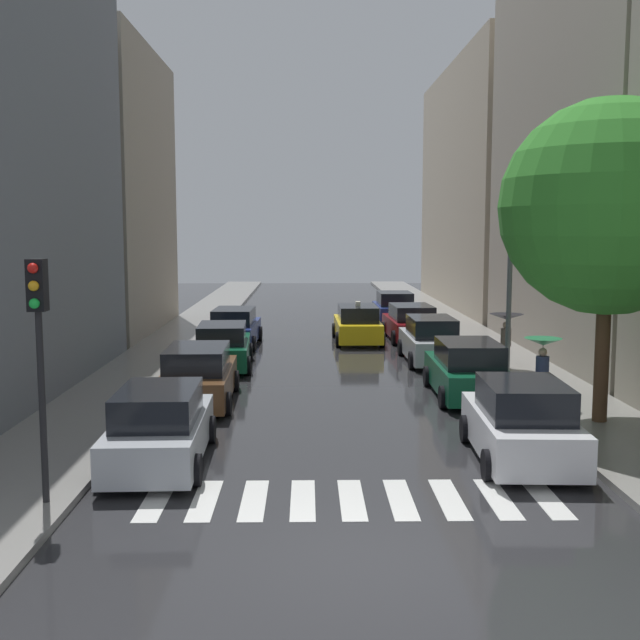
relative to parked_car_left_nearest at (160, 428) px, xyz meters
The scene contains 22 objects.
ground_plane 19.39m from the parked_car_left_nearest, 78.31° to the left, with size 28.00×72.00×0.04m, color #29292C.
sidewalk_left 19.16m from the parked_car_left_nearest, 97.73° to the left, with size 3.00×72.00×0.15m, color gray.
sidewalk_right 21.66m from the parked_car_left_nearest, 61.21° to the left, with size 3.00×72.00×0.15m, color gray.
crosswalk_stripes 4.60m from the parked_car_left_nearest, 29.91° to the right, with size 7.65×2.20×0.01m.
building_left_mid 23.13m from the parked_car_left_nearest, 108.43° to the left, with size 6.00×12.05×13.31m, color #9E9384.
building_right_mid 21.87m from the parked_car_left_nearest, 42.73° to the left, with size 6.00×15.51×17.72m, color #9E9384.
building_right_far 37.06m from the parked_car_left_nearest, 65.82° to the left, with size 6.00×21.26×15.02m, color #B2A38C.
parked_car_left_nearest is the anchor object (origin of this frame).
parked_car_left_second 5.76m from the parked_car_left_nearest, 89.95° to the left, with size 2.16×4.81×1.66m.
parked_car_left_third 11.51m from the parked_car_left_nearest, 89.61° to the left, with size 2.24×4.63×1.60m.
parked_car_left_fourth 16.71m from the parked_car_left_nearest, 89.92° to the left, with size 2.16×4.72×1.62m.
parked_car_right_nearest 7.69m from the parked_car_left_nearest, ahead, with size 2.25×4.36×1.76m.
parked_car_right_second 10.18m from the parked_car_left_nearest, 39.56° to the left, with size 2.15×4.68×1.69m.
parked_car_right_third 14.71m from the parked_car_left_nearest, 58.40° to the left, with size 2.04×4.61×1.71m.
parked_car_right_fourth 19.90m from the parked_car_left_nearest, 67.10° to the left, with size 2.30×4.81×1.60m.
parked_car_right_fifth 25.57m from the parked_car_left_nearest, 72.53° to the left, with size 2.17×4.28×1.68m.
taxi_midroad 18.58m from the parked_car_left_nearest, 73.36° to the left, with size 2.12×4.66×1.81m.
pedestrian_near_tree 14.48m from the parked_car_left_nearest, 46.32° to the left, with size 1.16×1.16×1.89m.
pedestrian_far_side 10.69m from the parked_car_left_nearest, 26.60° to the left, with size 1.02×1.02×1.85m.
street_tree_right 11.84m from the parked_car_left_nearest, 15.78° to the left, with size 5.29×5.29×7.98m.
traffic_light_left_corner 3.99m from the parked_car_left_nearest, 119.42° to the right, with size 0.30×0.42×4.30m.
lamp_post_right 12.92m from the parked_car_left_nearest, 40.99° to the left, with size 0.60×0.28×6.33m.
Camera 1 is at (-0.81, -11.06, 4.97)m, focal length 43.74 mm.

